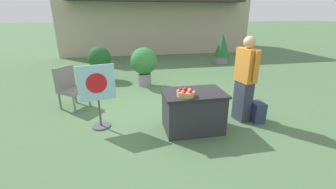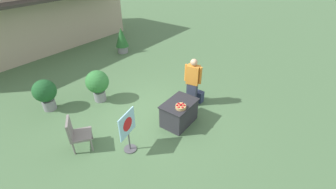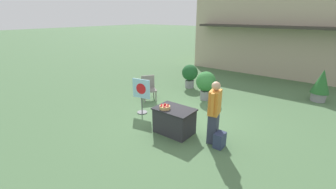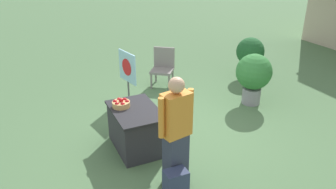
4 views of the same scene
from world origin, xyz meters
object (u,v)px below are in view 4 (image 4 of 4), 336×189
object	(u,v)px
potted_plant_far_left	(254,74)
potted_plant_far_right	(250,54)
poster_board	(128,75)
apple_basket	(121,103)
person_visitor	(176,131)
backpack	(176,183)
patio_chair	(163,65)
display_table	(136,129)

from	to	relation	value
potted_plant_far_left	potted_plant_far_right	bearing A→B (deg)	144.98
poster_board	apple_basket	bearing A→B (deg)	56.03
person_visitor	backpack	size ratio (longest dim) A/B	4.20
potted_plant_far_left	patio_chair	bearing A→B (deg)	-143.40
poster_board	potted_plant_far_left	size ratio (longest dim) A/B	1.06
apple_basket	backpack	size ratio (longest dim) A/B	0.76
person_visitor	backpack	xyz separation A→B (m)	(0.28, -0.13, -0.70)
backpack	potted_plant_far_right	bearing A→B (deg)	131.36
poster_board	potted_plant_far_left	distance (m)	2.87
poster_board	potted_plant_far_right	world-z (taller)	poster_board
display_table	patio_chair	xyz separation A→B (m)	(-2.56, 1.67, 0.15)
apple_basket	backpack	xyz separation A→B (m)	(1.66, 0.29, -0.63)
poster_board	potted_plant_far_right	bearing A→B (deg)	172.52
apple_basket	poster_board	size ratio (longest dim) A/B	0.25
backpack	poster_board	distance (m)	3.29
person_visitor	apple_basket	bearing A→B (deg)	5.69
person_visitor	poster_board	bearing A→B (deg)	-15.50
display_table	apple_basket	world-z (taller)	apple_basket
person_visitor	potted_plant_far_right	world-z (taller)	person_visitor
apple_basket	potted_plant_far_left	world-z (taller)	potted_plant_far_left
person_visitor	patio_chair	bearing A→B (deg)	-32.36
person_visitor	potted_plant_far_right	size ratio (longest dim) A/B	1.55
potted_plant_far_right	potted_plant_far_left	xyz separation A→B (m)	(1.41, -0.99, 0.04)
person_visitor	backpack	distance (m)	0.76
poster_board	patio_chair	bearing A→B (deg)	-159.32
person_visitor	potted_plant_far_left	bearing A→B (deg)	-68.92
person_visitor	potted_plant_far_right	bearing A→B (deg)	-61.31
potted_plant_far_left	display_table	bearing A→B (deg)	-78.14
backpack	potted_plant_far_left	bearing A→B (deg)	124.96
person_visitor	backpack	world-z (taller)	person_visitor
apple_basket	backpack	world-z (taller)	apple_basket
potted_plant_far_right	apple_basket	bearing A→B (deg)	-66.60
poster_board	backpack	bearing A→B (deg)	71.94
apple_basket	potted_plant_far_left	distance (m)	3.31
apple_basket	potted_plant_far_right	bearing A→B (deg)	113.40
potted_plant_far_left	backpack	bearing A→B (deg)	-55.04
potted_plant_far_right	patio_chair	bearing A→B (deg)	-101.71
potted_plant_far_left	poster_board	bearing A→B (deg)	-113.28
backpack	potted_plant_far_right	xyz separation A→B (m)	(-3.51, 3.98, 0.47)
poster_board	potted_plant_far_left	xyz separation A→B (m)	(1.14, 2.64, -0.00)
display_table	potted_plant_far_right	bearing A→B (deg)	116.81
potted_plant_far_left	person_visitor	bearing A→B (deg)	-57.67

